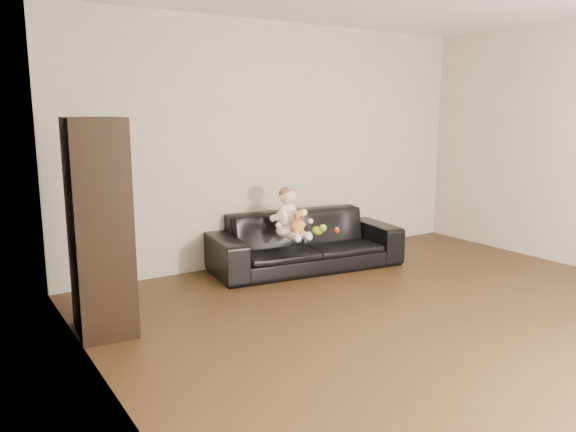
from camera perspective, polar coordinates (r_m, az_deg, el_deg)
floor at (r=4.49m, az=18.44°, el=-11.66°), size 5.50×5.50×0.00m
wall_back at (r=6.26m, az=-0.82°, el=7.35°), size 5.00×0.00×5.00m
wall_left at (r=2.71m, az=-15.31°, el=2.52°), size 0.00×5.50×5.50m
sofa at (r=5.99m, az=1.78°, el=-2.53°), size 2.11×1.05×0.59m
cabinet at (r=4.40m, az=-18.62°, el=-1.12°), size 0.45×0.59×1.62m
shelf_item at (r=4.34m, az=-18.65°, el=3.62°), size 0.20×0.26×0.28m
baby at (r=5.68m, az=0.08°, el=0.06°), size 0.36×0.44×0.52m
teddy_bear at (r=5.57m, az=1.04°, el=-0.65°), size 0.15×0.15×0.25m
toy_green at (r=5.84m, az=2.98°, el=-1.49°), size 0.15×0.16×0.09m
toy_rattle at (r=5.92m, az=4.97°, el=-1.51°), size 0.07×0.07×0.06m
toy_blue_disc at (r=5.92m, az=2.46°, el=-1.69°), size 0.11×0.11×0.01m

